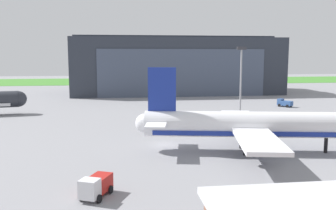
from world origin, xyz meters
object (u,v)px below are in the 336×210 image
(baggage_tug, at_px, (96,186))
(pushback_tractor, at_px, (285,103))
(maintenance_hangar, at_px, (175,65))
(airliner_near_left, at_px, (253,125))
(apron_light_mast, at_px, (241,75))

(baggage_tug, distance_m, pushback_tractor, 82.40)
(pushback_tractor, bearing_deg, maintenance_hangar, 118.38)
(maintenance_hangar, bearing_deg, baggage_tug, -102.88)
(baggage_tug, bearing_deg, maintenance_hangar, 77.12)
(baggage_tug, xyz_separation_m, pushback_tractor, (51.39, 64.41, -0.14))
(airliner_near_left, bearing_deg, pushback_tractor, 60.05)
(airliner_near_left, xyz_separation_m, baggage_tug, (-23.48, -15.98, -2.97))
(maintenance_hangar, height_order, airliner_near_left, maintenance_hangar)
(maintenance_hangar, xyz_separation_m, pushback_tractor, (25.76, -47.69, -9.92))
(apron_light_mast, bearing_deg, baggage_tug, -122.80)
(maintenance_hangar, height_order, pushback_tractor, maintenance_hangar)
(maintenance_hangar, bearing_deg, pushback_tractor, -61.62)
(baggage_tug, bearing_deg, airliner_near_left, 34.24)
(airliner_near_left, height_order, pushback_tractor, airliner_near_left)
(maintenance_hangar, distance_m, apron_light_mast, 60.71)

